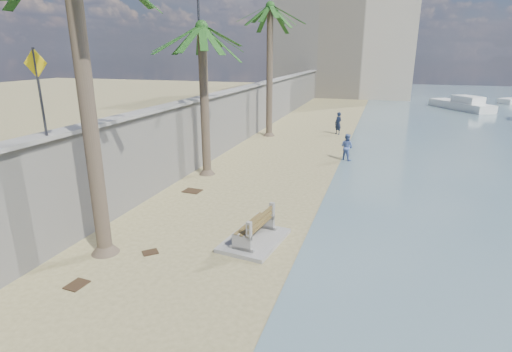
# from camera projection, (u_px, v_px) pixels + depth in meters

# --- Properties ---
(ground_plane) EXTENTS (140.00, 140.00, 0.00)m
(ground_plane) POSITION_uv_depth(u_px,v_px,m) (187.00, 308.00, 9.62)
(ground_plane) COLOR #988B5D
(seawall) EXTENTS (0.45, 70.00, 3.50)m
(seawall) POSITION_uv_depth(u_px,v_px,m) (249.00, 112.00, 28.79)
(seawall) COLOR gray
(seawall) RESTS_ON ground_plane
(wall_cap) EXTENTS (0.80, 70.00, 0.12)m
(wall_cap) POSITION_uv_depth(u_px,v_px,m) (249.00, 86.00, 28.25)
(wall_cap) COLOR gray
(wall_cap) RESTS_ON seawall
(end_building) EXTENTS (18.00, 12.00, 14.00)m
(end_building) POSITION_uv_depth(u_px,v_px,m) (345.00, 43.00, 55.35)
(end_building) COLOR #B7AA93
(end_building) RESTS_ON ground_plane
(bench_far) EXTENTS (1.92, 2.58, 1.00)m
(bench_far) POSITION_uv_depth(u_px,v_px,m) (254.00, 230.00, 12.80)
(bench_far) COLOR gray
(bench_far) RESTS_ON ground_plane
(palm_mid) EXTENTS (5.00, 5.00, 7.87)m
(palm_mid) POSITION_uv_depth(u_px,v_px,m) (202.00, 29.00, 18.05)
(palm_mid) COLOR brown
(palm_mid) RESTS_ON ground_plane
(palm_back) EXTENTS (5.00, 5.00, 9.72)m
(palm_back) POSITION_uv_depth(u_px,v_px,m) (270.00, 8.00, 26.67)
(palm_back) COLOR brown
(palm_back) RESTS_ON ground_plane
(pedestrian_sign) EXTENTS (0.78, 0.07, 2.40)m
(pedestrian_sign) POSITION_uv_depth(u_px,v_px,m) (38.00, 80.00, 10.91)
(pedestrian_sign) COLOR #2D2D33
(pedestrian_sign) RESTS_ON wall_cap
(streetlight) EXTENTS (0.28, 0.28, 5.12)m
(streetlight) POSITION_uv_depth(u_px,v_px,m) (199.00, 36.00, 20.03)
(streetlight) COLOR #2D2D33
(streetlight) RESTS_ON wall_cap
(person_a) EXTENTS (0.82, 0.79, 1.89)m
(person_a) POSITION_uv_depth(u_px,v_px,m) (338.00, 122.00, 29.48)
(person_a) COLOR #131C35
(person_a) RESTS_ON ground_plane
(person_b) EXTENTS (1.01, 0.94, 1.68)m
(person_b) POSITION_uv_depth(u_px,v_px,m) (347.00, 146.00, 22.46)
(person_b) COLOR #5269AA
(person_b) RESTS_ON ground_plane
(yacht_far) EXTENTS (5.88, 7.63, 1.50)m
(yacht_far) POSITION_uv_depth(u_px,v_px,m) (460.00, 106.00, 42.51)
(yacht_far) COLOR silver
(yacht_far) RESTS_ON bay_water
(debris_b) EXTENTS (0.48, 0.59, 0.03)m
(debris_b) POSITION_uv_depth(u_px,v_px,m) (77.00, 285.00, 10.54)
(debris_b) COLOR #382616
(debris_b) RESTS_ON ground_plane
(debris_c) EXTENTS (0.80, 0.66, 0.03)m
(debris_c) POSITION_uv_depth(u_px,v_px,m) (192.00, 191.00, 17.63)
(debris_c) COLOR #382616
(debris_c) RESTS_ON ground_plane
(debris_d) EXTENTS (0.58, 0.58, 0.03)m
(debris_d) POSITION_uv_depth(u_px,v_px,m) (150.00, 252.00, 12.24)
(debris_d) COLOR #382616
(debris_d) RESTS_ON ground_plane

